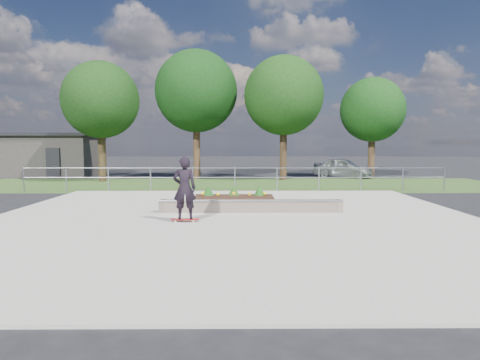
# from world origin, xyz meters

# --- Properties ---
(ground) EXTENTS (120.00, 120.00, 0.00)m
(ground) POSITION_xyz_m (0.00, 0.00, 0.00)
(ground) COLOR black
(ground) RESTS_ON ground
(grass_verge) EXTENTS (30.00, 8.00, 0.02)m
(grass_verge) POSITION_xyz_m (0.00, 11.00, 0.01)
(grass_verge) COLOR #2E4A1D
(grass_verge) RESTS_ON ground
(concrete_slab) EXTENTS (15.00, 15.00, 0.06)m
(concrete_slab) POSITION_xyz_m (0.00, 0.00, 0.03)
(concrete_slab) COLOR #A7A194
(concrete_slab) RESTS_ON ground
(fence) EXTENTS (20.06, 0.06, 1.20)m
(fence) POSITION_xyz_m (0.00, 7.50, 0.77)
(fence) COLOR gray
(fence) RESTS_ON ground
(building) EXTENTS (8.40, 5.40, 3.00)m
(building) POSITION_xyz_m (-14.00, 18.00, 1.51)
(building) COLOR #2E2B29
(building) RESTS_ON ground
(tree_far_left) EXTENTS (4.55, 4.55, 7.15)m
(tree_far_left) POSITION_xyz_m (-8.00, 13.00, 4.85)
(tree_far_left) COLOR black
(tree_far_left) RESTS_ON ground
(tree_mid_left) EXTENTS (5.25, 5.25, 8.25)m
(tree_mid_left) POSITION_xyz_m (-2.50, 15.00, 5.61)
(tree_mid_left) COLOR #382316
(tree_mid_left) RESTS_ON ground
(tree_mid_right) EXTENTS (4.90, 4.90, 7.70)m
(tree_mid_right) POSITION_xyz_m (3.00, 14.00, 5.23)
(tree_mid_right) COLOR black
(tree_mid_right) RESTS_ON ground
(tree_far_right) EXTENTS (4.20, 4.20, 6.60)m
(tree_far_right) POSITION_xyz_m (9.00, 15.50, 4.48)
(tree_far_right) COLOR #332214
(tree_far_right) RESTS_ON ground
(grind_ledge) EXTENTS (6.00, 0.44, 0.43)m
(grind_ledge) POSITION_xyz_m (0.55, 1.24, 0.26)
(grind_ledge) COLOR brown
(grind_ledge) RESTS_ON concrete_slab
(planter_bed) EXTENTS (3.00, 1.20, 0.61)m
(planter_bed) POSITION_xyz_m (-0.02, 3.58, 0.24)
(planter_bed) COLOR black
(planter_bed) RESTS_ON concrete_slab
(skateboarder) EXTENTS (0.80, 0.50, 1.88)m
(skateboarder) POSITION_xyz_m (-1.41, -0.49, 1.03)
(skateboarder) COLOR white
(skateboarder) RESTS_ON concrete_slab
(parked_car) EXTENTS (4.15, 3.33, 1.33)m
(parked_car) POSITION_xyz_m (7.22, 15.78, 0.66)
(parked_car) COLOR #9EA3A7
(parked_car) RESTS_ON ground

